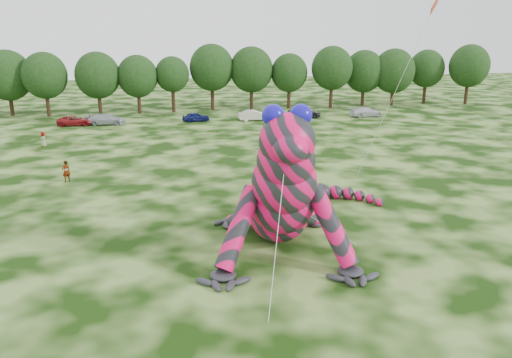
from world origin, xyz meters
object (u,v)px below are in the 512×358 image
at_px(tree_9, 173,84).
at_px(tree_8, 138,85).
at_px(inflatable_gecko, 277,167).
at_px(tree_12, 289,81).
at_px(tree_14, 364,78).
at_px(car_3, 107,119).
at_px(tree_6, 46,85).
at_px(car_5, 254,115).
at_px(car_6, 304,113).
at_px(tree_13, 332,77).
at_px(tree_16, 426,77).
at_px(spectator_3, 284,136).
at_px(car_2, 75,121).
at_px(tree_11, 251,78).
at_px(spectator_0, 66,171).
at_px(car_7, 366,112).
at_px(car_4, 196,117).
at_px(tree_7, 98,84).
at_px(tree_15, 393,77).
at_px(spectator_4, 43,139).
at_px(tree_5, 8,83).
at_px(tree_10, 212,77).
at_px(flying_kite, 428,20).
at_px(tree_17, 468,75).
at_px(spectator_2, 280,142).

bearing_deg(tree_9, tree_8, -176.11).
distance_m(inflatable_gecko, tree_12, 54.63).
bearing_deg(tree_14, car_3, -165.31).
bearing_deg(tree_6, car_5, -18.03).
height_order(tree_8, car_6, tree_8).
bearing_deg(tree_13, tree_8, -179.74).
relative_size(tree_16, spectator_3, 5.66).
height_order(car_2, car_6, car_6).
distance_m(tree_11, spectator_0, 44.98).
height_order(inflatable_gecko, car_3, inflatable_gecko).
height_order(car_7, spectator_0, spectator_0).
relative_size(car_3, spectator_0, 2.73).
distance_m(car_4, spectator_0, 30.96).
distance_m(car_5, car_7, 17.13).
distance_m(tree_8, tree_13, 31.36).
bearing_deg(tree_16, spectator_3, -139.61).
bearing_deg(car_3, tree_7, 18.52).
bearing_deg(car_2, tree_8, -43.29).
bearing_deg(tree_15, spectator_4, -156.15).
bearing_deg(tree_11, tree_13, -4.58).
relative_size(tree_5, tree_13, 0.97).
bearing_deg(tree_10, car_7, -27.69).
height_order(tree_8, spectator_4, tree_8).
xyz_separation_m(tree_9, car_3, (-9.47, -9.60, -3.61)).
relative_size(tree_16, car_6, 1.89).
distance_m(tree_6, tree_14, 51.06).
height_order(tree_14, car_6, tree_14).
bearing_deg(spectator_4, car_5, 100.87).
xyz_separation_m(tree_7, tree_13, (37.21, 0.32, 0.33)).
xyz_separation_m(inflatable_gecko, car_3, (-13.71, 42.62, -3.63)).
bearing_deg(tree_5, tree_16, 0.78).
distance_m(tree_13, spectator_4, 47.11).
bearing_deg(spectator_4, car_4, 112.08).
bearing_deg(car_3, tree_6, 53.72).
bearing_deg(tree_7, tree_16, 2.65).
height_order(flying_kite, tree_17, flying_kite).
bearing_deg(car_2, spectator_3, -124.68).
relative_size(tree_5, tree_7, 1.03).
bearing_deg(tree_9, tree_12, 1.19).
relative_size(tree_7, spectator_2, 5.75).
bearing_deg(tree_12, spectator_0, -127.69).
distance_m(tree_9, spectator_0, 39.09).
relative_size(tree_17, car_6, 2.07).
distance_m(tree_6, car_3, 13.41).
xyz_separation_m(tree_6, car_7, (46.78, -9.56, -4.02)).
bearing_deg(flying_kite, tree_7, 118.65).
height_order(tree_10, tree_12, tree_10).
bearing_deg(tree_9, tree_10, 11.02).
bearing_deg(spectator_3, tree_7, -150.54).
height_order(car_6, spectator_4, spectator_4).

